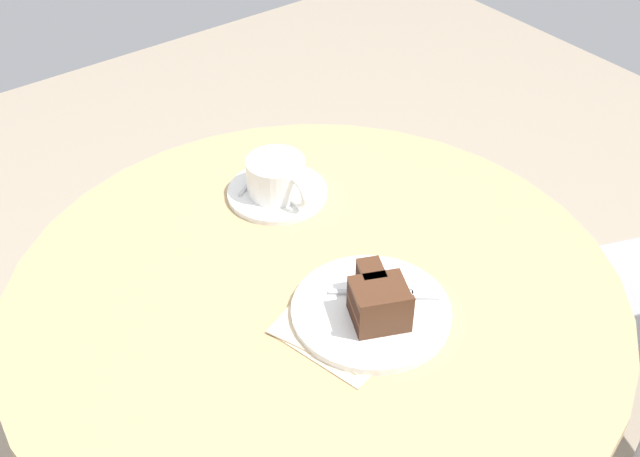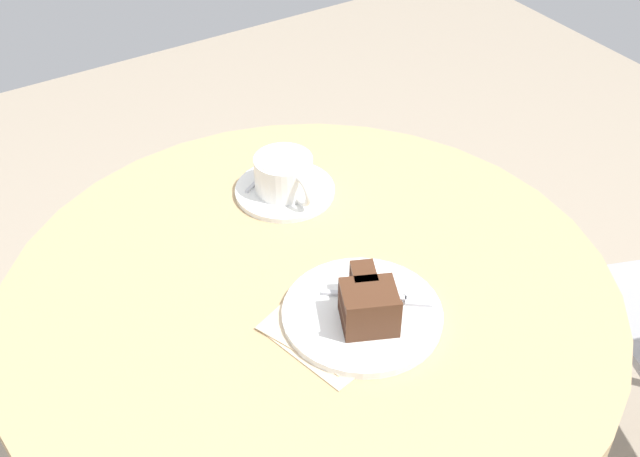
{
  "view_description": "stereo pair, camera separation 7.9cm",
  "coord_description": "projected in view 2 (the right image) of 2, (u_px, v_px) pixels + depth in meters",
  "views": [
    {
      "loc": [
        0.65,
        -0.48,
        1.52
      ],
      "look_at": [
        -0.06,
        0.06,
        0.78
      ],
      "focal_mm": 45.0,
      "sensor_mm": 36.0,
      "label": 1
    },
    {
      "loc": [
        0.7,
        -0.42,
        1.52
      ],
      "look_at": [
        -0.06,
        0.06,
        0.78
      ],
      "focal_mm": 45.0,
      "sensor_mm": 36.0,
      "label": 2
    }
  ],
  "objects": [
    {
      "name": "napkin",
      "position": [
        333.0,
        325.0,
        1.07
      ],
      "size": [
        0.2,
        0.18,
        0.0
      ],
      "rotation": [
        0.0,
        0.0,
        3.37
      ],
      "color": "beige",
      "rests_on": "cafe_table"
    },
    {
      "name": "cafe_table",
      "position": [
        310.0,
        345.0,
        1.2
      ],
      "size": [
        0.87,
        0.87,
        0.74
      ],
      "color": "tan",
      "rests_on": "ground"
    },
    {
      "name": "coffee_cup",
      "position": [
        284.0,
        174.0,
        1.27
      ],
      "size": [
        0.13,
        0.09,
        0.06
      ],
      "color": "white",
      "rests_on": "saucer"
    },
    {
      "name": "fork",
      "position": [
        391.0,
        298.0,
        1.09
      ],
      "size": [
        0.11,
        0.13,
        0.0
      ],
      "rotation": [
        0.0,
        0.0,
        0.9
      ],
      "color": "silver",
      "rests_on": "cake_plate"
    },
    {
      "name": "teaspoon",
      "position": [
        265.0,
        173.0,
        1.32
      ],
      "size": [
        0.06,
        0.08,
        0.0
      ],
      "rotation": [
        0.0,
        0.0,
        2.1
      ],
      "color": "silver",
      "rests_on": "saucer"
    },
    {
      "name": "cake_plate",
      "position": [
        362.0,
        314.0,
        1.08
      ],
      "size": [
        0.22,
        0.22,
        0.01
      ],
      "color": "white",
      "rests_on": "cafe_table"
    },
    {
      "name": "saucer",
      "position": [
        285.0,
        190.0,
        1.29
      ],
      "size": [
        0.16,
        0.16,
        0.01
      ],
      "color": "white",
      "rests_on": "cafe_table"
    },
    {
      "name": "cake_slice",
      "position": [
        368.0,
        304.0,
        1.04
      ],
      "size": [
        0.11,
        0.09,
        0.06
      ],
      "rotation": [
        0.0,
        0.0,
        2.72
      ],
      "color": "#381E14",
      "rests_on": "cake_plate"
    }
  ]
}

